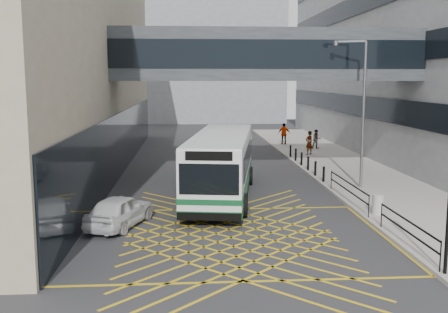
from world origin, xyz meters
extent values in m
plane|color=#333335|center=(0.00, 0.00, 0.00)|extent=(120.00, 120.00, 0.00)
cube|color=black|center=(-5.96, 16.00, 2.00)|extent=(0.10, 41.50, 4.00)
cube|color=black|center=(11.96, 24.00, 4.00)|extent=(0.10, 43.50, 1.60)
cube|color=black|center=(11.96, 24.00, 8.00)|extent=(0.10, 43.50, 1.60)
cube|color=black|center=(11.96, 24.00, 12.00)|extent=(0.10, 43.50, 1.60)
cube|color=gray|center=(-2.00, 60.00, 9.00)|extent=(28.00, 16.00, 18.00)
cube|color=#3B4045|center=(3.00, 12.00, 7.50)|extent=(20.00, 4.00, 3.00)
cube|color=black|center=(3.00, 9.98, 7.50)|extent=(19.50, 0.06, 1.60)
cube|color=black|center=(3.00, 14.02, 7.50)|extent=(19.50, 0.06, 1.60)
cube|color=#A6A198|center=(9.00, 15.00, 0.08)|extent=(6.00, 54.00, 0.16)
cube|color=gold|center=(0.00, 0.00, 0.00)|extent=(12.00, 9.00, 0.01)
cube|color=white|center=(0.09, 7.01, 1.82)|extent=(4.42, 12.02, 2.88)
cube|color=#0F4C25|center=(0.09, 7.01, 0.56)|extent=(4.47, 12.06, 0.36)
cube|color=#0F4C25|center=(0.09, 7.01, 1.12)|extent=(4.49, 12.07, 0.23)
cube|color=black|center=(0.18, 7.64, 2.19)|extent=(4.26, 10.55, 1.12)
cube|color=black|center=(-0.80, 1.23, 2.08)|extent=(2.44, 0.46, 1.28)
cube|color=black|center=(-0.80, 1.20, 3.04)|extent=(1.91, 0.35, 0.37)
cube|color=white|center=(0.09, 7.01, 3.27)|extent=(4.38, 11.91, 0.11)
cube|color=black|center=(-0.80, 1.20, 0.53)|extent=(2.65, 0.51, 0.32)
cube|color=black|center=(0.98, 12.81, 0.53)|extent=(2.65, 0.51, 0.32)
cylinder|color=black|center=(-1.83, 3.41, 0.53)|extent=(0.46, 1.10, 1.07)
cylinder|color=black|center=(0.83, 3.01, 0.53)|extent=(0.46, 1.10, 1.07)
cylinder|color=black|center=(-0.72, 10.59, 0.53)|extent=(0.46, 1.10, 1.07)
cylinder|color=black|center=(1.94, 10.18, 0.53)|extent=(0.46, 1.10, 1.07)
imported|color=silver|center=(-4.50, 1.88, 0.69)|extent=(3.12, 4.67, 1.38)
imported|color=black|center=(0.46, 10.85, 0.64)|extent=(2.77, 4.37, 1.28)
imported|color=gray|center=(-0.41, 13.05, 0.68)|extent=(2.49, 4.60, 1.36)
cylinder|color=black|center=(6.25, -4.64, 1.77)|extent=(0.13, 0.13, 3.22)
cylinder|color=slate|center=(7.91, 8.33, 4.14)|extent=(0.20, 0.20, 7.96)
cube|color=slate|center=(7.16, 8.60, 8.12)|extent=(1.53, 0.65, 0.10)
cylinder|color=slate|center=(6.42, 8.88, 8.04)|extent=(0.36, 0.36, 0.25)
cylinder|color=#ADA89E|center=(6.75, 2.55, 0.59)|extent=(0.50, 0.50, 0.86)
cube|color=black|center=(6.15, -2.00, 1.11)|extent=(0.05, 5.00, 0.05)
cube|color=black|center=(6.15, -2.00, 0.71)|extent=(0.05, 5.00, 0.05)
cube|color=black|center=(6.15, 5.00, 1.11)|extent=(0.05, 6.00, 0.05)
cube|color=black|center=(6.15, 5.00, 0.71)|extent=(0.05, 6.00, 0.05)
cylinder|color=black|center=(6.15, -4.50, 0.66)|extent=(0.04, 0.04, 1.00)
cylinder|color=black|center=(6.15, 0.50, 0.66)|extent=(0.04, 0.04, 1.00)
cylinder|color=black|center=(6.15, 2.00, 0.66)|extent=(0.04, 0.04, 1.00)
cylinder|color=black|center=(6.15, 8.00, 0.66)|extent=(0.04, 0.04, 1.00)
cylinder|color=black|center=(6.25, 10.00, 0.61)|extent=(0.14, 0.14, 0.90)
cylinder|color=black|center=(6.25, 12.00, 0.61)|extent=(0.14, 0.14, 0.90)
cylinder|color=black|center=(6.25, 14.00, 0.61)|extent=(0.14, 0.14, 0.90)
cylinder|color=black|center=(6.25, 16.00, 0.61)|extent=(0.14, 0.14, 0.90)
cylinder|color=black|center=(6.25, 18.00, 0.61)|extent=(0.14, 0.14, 0.90)
cylinder|color=black|center=(6.25, 20.00, 0.61)|extent=(0.14, 0.14, 0.90)
imported|color=gray|center=(7.96, 21.10, 1.09)|extent=(0.91, 0.83, 1.87)
imported|color=gray|center=(9.42, 24.61, 0.98)|extent=(0.82, 0.50, 1.63)
imported|color=gray|center=(7.17, 27.78, 1.13)|extent=(1.19, 0.66, 1.93)
camera|label=1|loc=(-1.62, -19.60, 6.10)|focal=42.00mm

